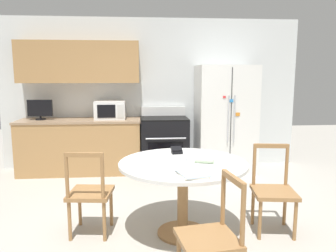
{
  "coord_description": "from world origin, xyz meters",
  "views": [
    {
      "loc": [
        -0.2,
        -3.18,
        1.63
      ],
      "look_at": [
        0.17,
        1.15,
        0.95
      ],
      "focal_mm": 35.0,
      "sensor_mm": 36.0,
      "label": 1
    }
  ],
  "objects_px": {
    "wallet": "(177,151)",
    "dining_chair_near": "(211,238)",
    "countertop_tv": "(40,109)",
    "microwave": "(110,110)",
    "candle_glass": "(183,162)",
    "dining_chair_left": "(90,194)",
    "dining_chair_right": "(273,191)",
    "refrigerator": "(225,119)",
    "oven_range": "(164,144)"
  },
  "relations": [
    {
      "from": "wallet",
      "to": "dining_chair_near",
      "type": "bearing_deg",
      "value": -85.12
    },
    {
      "from": "countertop_tv",
      "to": "wallet",
      "type": "distance_m",
      "value": 2.84
    },
    {
      "from": "dining_chair_near",
      "to": "microwave",
      "type": "bearing_deg",
      "value": 8.56
    },
    {
      "from": "countertop_tv",
      "to": "candle_glass",
      "type": "relative_size",
      "value": 4.81
    },
    {
      "from": "dining_chair_left",
      "to": "dining_chair_right",
      "type": "relative_size",
      "value": 1.0
    },
    {
      "from": "refrigerator",
      "to": "dining_chair_right",
      "type": "xyz_separation_m",
      "value": [
        -0.06,
        -2.25,
        -0.46
      ]
    },
    {
      "from": "dining_chair_right",
      "to": "candle_glass",
      "type": "xyz_separation_m",
      "value": [
        -0.96,
        -0.11,
        0.36
      ]
    },
    {
      "from": "countertop_tv",
      "to": "dining_chair_right",
      "type": "height_order",
      "value": "countertop_tv"
    },
    {
      "from": "dining_chair_near",
      "to": "candle_glass",
      "type": "relative_size",
      "value": 10.95
    },
    {
      "from": "dining_chair_left",
      "to": "candle_glass",
      "type": "height_order",
      "value": "dining_chair_left"
    },
    {
      "from": "countertop_tv",
      "to": "dining_chair_left",
      "type": "bearing_deg",
      "value": -63.71
    },
    {
      "from": "microwave",
      "to": "candle_glass",
      "type": "xyz_separation_m",
      "value": [
        0.91,
        -2.46,
        -0.25
      ]
    },
    {
      "from": "microwave",
      "to": "wallet",
      "type": "xyz_separation_m",
      "value": [
        0.9,
        -1.95,
        -0.26
      ]
    },
    {
      "from": "countertop_tv",
      "to": "dining_chair_near",
      "type": "xyz_separation_m",
      "value": [
        2.15,
        -3.27,
        -0.64
      ]
    },
    {
      "from": "dining_chair_near",
      "to": "candle_glass",
      "type": "height_order",
      "value": "dining_chair_near"
    },
    {
      "from": "oven_range",
      "to": "candle_glass",
      "type": "distance_m",
      "value": 2.43
    },
    {
      "from": "oven_range",
      "to": "dining_chair_right",
      "type": "relative_size",
      "value": 1.2
    },
    {
      "from": "refrigerator",
      "to": "wallet",
      "type": "relative_size",
      "value": 13.23
    },
    {
      "from": "wallet",
      "to": "dining_chair_right",
      "type": "bearing_deg",
      "value": -21.99
    },
    {
      "from": "microwave",
      "to": "countertop_tv",
      "type": "relative_size",
      "value": 1.26
    },
    {
      "from": "refrigerator",
      "to": "dining_chair_left",
      "type": "xyz_separation_m",
      "value": [
        -1.95,
        -2.16,
        -0.46
      ]
    },
    {
      "from": "microwave",
      "to": "dining_chair_right",
      "type": "relative_size",
      "value": 0.55
    },
    {
      "from": "dining_chair_left",
      "to": "wallet",
      "type": "height_order",
      "value": "dining_chair_left"
    },
    {
      "from": "oven_range",
      "to": "wallet",
      "type": "height_order",
      "value": "oven_range"
    },
    {
      "from": "refrigerator",
      "to": "dining_chair_near",
      "type": "bearing_deg",
      "value": -106.12
    },
    {
      "from": "oven_range",
      "to": "microwave",
      "type": "distance_m",
      "value": 1.07
    },
    {
      "from": "oven_range",
      "to": "dining_chair_near",
      "type": "height_order",
      "value": "oven_range"
    },
    {
      "from": "microwave",
      "to": "dining_chair_near",
      "type": "xyz_separation_m",
      "value": [
        1.01,
        -3.27,
        -0.62
      ]
    },
    {
      "from": "microwave",
      "to": "countertop_tv",
      "type": "height_order",
      "value": "countertop_tv"
    },
    {
      "from": "countertop_tv",
      "to": "dining_chair_left",
      "type": "xyz_separation_m",
      "value": [
        1.12,
        -2.26,
        -0.64
      ]
    },
    {
      "from": "oven_range",
      "to": "refrigerator",
      "type": "bearing_deg",
      "value": -2.56
    },
    {
      "from": "microwave",
      "to": "candle_glass",
      "type": "height_order",
      "value": "microwave"
    },
    {
      "from": "oven_range",
      "to": "countertop_tv",
      "type": "bearing_deg",
      "value": 178.55
    },
    {
      "from": "microwave",
      "to": "candle_glass",
      "type": "bearing_deg",
      "value": -69.63
    },
    {
      "from": "wallet",
      "to": "oven_range",
      "type": "bearing_deg",
      "value": 90.02
    },
    {
      "from": "oven_range",
      "to": "candle_glass",
      "type": "xyz_separation_m",
      "value": [
        0.01,
        -2.4,
        0.33
      ]
    },
    {
      "from": "dining_chair_near",
      "to": "wallet",
      "type": "relative_size",
      "value": 6.68
    },
    {
      "from": "oven_range",
      "to": "microwave",
      "type": "height_order",
      "value": "microwave"
    },
    {
      "from": "dining_chair_near",
      "to": "dining_chair_left",
      "type": "height_order",
      "value": "same"
    },
    {
      "from": "refrigerator",
      "to": "microwave",
      "type": "relative_size",
      "value": 3.58
    },
    {
      "from": "dining_chair_left",
      "to": "wallet",
      "type": "xyz_separation_m",
      "value": [
        0.92,
        0.31,
        0.36
      ]
    },
    {
      "from": "refrigerator",
      "to": "candle_glass",
      "type": "xyz_separation_m",
      "value": [
        -1.02,
        -2.36,
        -0.09
      ]
    },
    {
      "from": "dining_chair_near",
      "to": "wallet",
      "type": "distance_m",
      "value": 1.37
    },
    {
      "from": "dining_chair_left",
      "to": "dining_chair_right",
      "type": "bearing_deg",
      "value": 3.73
    },
    {
      "from": "microwave",
      "to": "candle_glass",
      "type": "relative_size",
      "value": 6.07
    },
    {
      "from": "oven_range",
      "to": "dining_chair_near",
      "type": "bearing_deg",
      "value": -87.98
    },
    {
      "from": "dining_chair_left",
      "to": "dining_chair_right",
      "type": "xyz_separation_m",
      "value": [
        1.89,
        -0.08,
        0.0
      ]
    },
    {
      "from": "dining_chair_left",
      "to": "wallet",
      "type": "distance_m",
      "value": 1.04
    },
    {
      "from": "dining_chair_near",
      "to": "wallet",
      "type": "height_order",
      "value": "dining_chair_near"
    },
    {
      "from": "candle_glass",
      "to": "wallet",
      "type": "relative_size",
      "value": 0.61
    }
  ]
}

